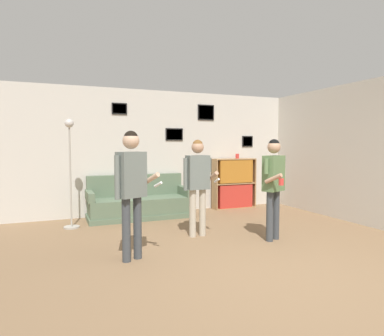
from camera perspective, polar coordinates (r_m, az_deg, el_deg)
ground_plane at (r=4.17m, az=16.79°, el=-17.44°), size 20.00×20.00×0.00m
wall_back at (r=7.75m, az=-3.55°, el=2.75°), size 8.18×0.08×2.70m
wall_right at (r=7.46m, az=24.09°, el=2.34°), size 0.06×6.70×2.70m
couch at (r=7.22m, az=-8.84°, el=-5.89°), size 2.09×0.80×0.87m
bookshelf at (r=8.21m, az=7.00°, el=-2.57°), size 1.05×0.30×1.18m
floor_lamp at (r=6.51m, az=-19.64°, el=0.38°), size 0.28×0.28×1.97m
person_player_foreground_left at (r=4.48m, az=-10.05°, el=-2.17°), size 0.59×0.40×1.69m
person_player_foreground_center at (r=5.58m, az=0.95°, el=-1.66°), size 0.51×0.43×1.59m
person_watcher_holding_cup at (r=5.50m, az=13.45°, el=-1.81°), size 0.47×0.52×1.60m
drinking_cup at (r=8.20m, az=7.55°, el=1.97°), size 0.08×0.08×0.11m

